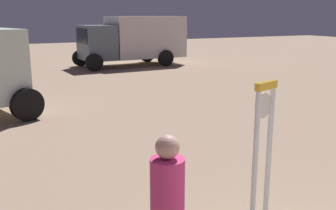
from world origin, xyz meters
name	(u,v)px	position (x,y,z in m)	size (l,w,h in m)	color
standing_clock	(263,142)	(0.23, 2.41, 1.20)	(0.42, 0.21, 2.01)	silver
box_truck_far	(135,39)	(5.27, 19.47, 1.52)	(6.17, 2.87, 2.75)	silver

